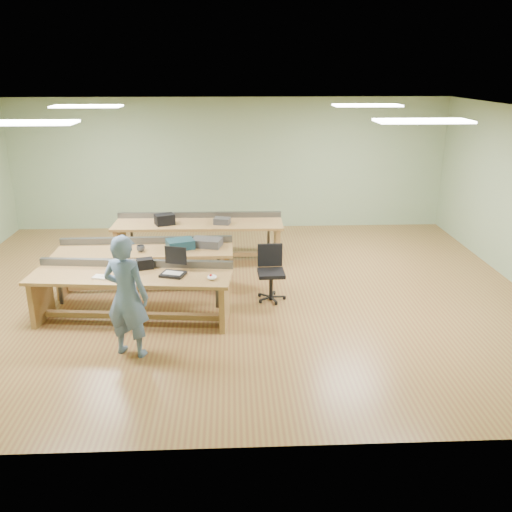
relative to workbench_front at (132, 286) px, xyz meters
name	(u,v)px	position (x,y,z in m)	size (l,w,h in m)	color
floor	(231,292)	(1.47, 1.02, -0.56)	(10.00, 10.00, 0.00)	olive
ceiling	(228,110)	(1.47, 1.02, 2.44)	(10.00, 10.00, 0.00)	silver
wall_back	(230,164)	(1.47, 5.02, 0.94)	(10.00, 0.04, 3.00)	gray
wall_front	(230,312)	(1.47, -2.98, 0.94)	(10.00, 0.04, 3.00)	gray
fluor_panels	(228,112)	(1.47, 1.02, 2.41)	(6.20, 3.50, 0.03)	white
workbench_front	(132,286)	(0.00, 0.00, 0.00)	(3.03, 1.08, 0.86)	#AF7E4A
workbench_mid	(145,260)	(0.03, 1.16, 0.00)	(2.95, 0.81, 0.86)	#AF7E4A
workbench_back	(199,231)	(0.84, 2.77, 0.01)	(3.30, 0.94, 0.86)	#AF7E4A
person	(127,296)	(0.13, -1.01, 0.27)	(0.61, 0.40, 1.66)	slate
laptop_base	(173,274)	(0.63, -0.09, 0.21)	(0.34, 0.28, 0.04)	black
laptop_screen	(176,255)	(0.67, 0.04, 0.46)	(0.34, 0.02, 0.27)	black
keyboard	(108,278)	(-0.29, -0.17, 0.20)	(0.46, 0.15, 0.03)	silver
trackball_mouse	(212,277)	(1.20, -0.27, 0.23)	(0.14, 0.16, 0.07)	white
camera_bag	(145,264)	(0.18, 0.21, 0.27)	(0.24, 0.15, 0.16)	black
task_chair	(271,280)	(2.12, 0.72, -0.23)	(0.50, 0.50, 0.90)	black
parts_bin_teal	(180,244)	(0.63, 1.16, 0.27)	(0.43, 0.33, 0.15)	#12303C
parts_bin_grey	(207,242)	(1.07, 1.26, 0.26)	(0.49, 0.31, 0.13)	#363739
mug	(141,248)	(-0.01, 1.03, 0.24)	(0.13, 0.13, 0.11)	#363739
drinks_can	(123,247)	(-0.31, 1.09, 0.25)	(0.06, 0.06, 0.12)	silver
storage_box_back	(165,219)	(0.20, 2.64, 0.29)	(0.35, 0.25, 0.20)	black
tray_back	(222,221)	(1.31, 2.63, 0.25)	(0.30, 0.22, 0.12)	#363739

